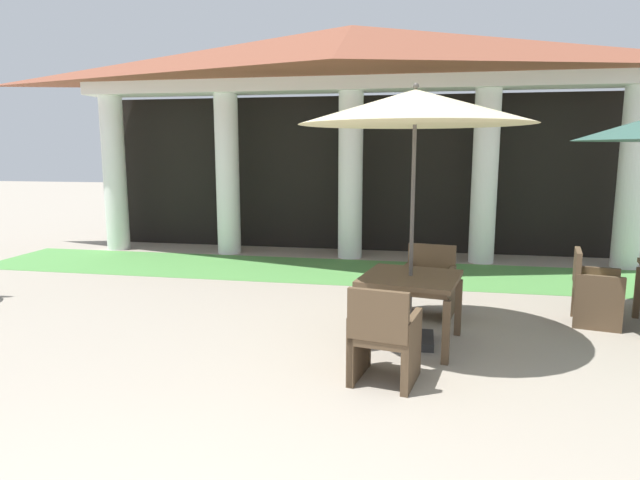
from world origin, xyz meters
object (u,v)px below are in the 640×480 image
(patio_table_near_foreground, at_px, (410,284))
(patio_chair_near_foreground_south, at_px, (384,338))
(patio_chair_mid_left_west, at_px, (594,290))
(patio_umbrella_near_foreground, at_px, (415,110))
(patio_chair_near_foreground_north, at_px, (428,284))

(patio_table_near_foreground, relative_size, patio_chair_near_foreground_south, 1.26)
(patio_chair_mid_left_west, bearing_deg, patio_chair_near_foreground_south, -36.07)
(patio_umbrella_near_foreground, height_order, patio_chair_near_foreground_north, patio_umbrella_near_foreground)
(patio_table_near_foreground, height_order, patio_chair_near_foreground_south, patio_chair_near_foreground_south)
(patio_table_near_foreground, distance_m, patio_chair_near_foreground_north, 1.09)
(patio_chair_mid_left_west, bearing_deg, patio_umbrella_near_foreground, -51.78)
(patio_chair_near_foreground_south, bearing_deg, patio_chair_mid_left_west, 52.92)
(patio_table_near_foreground, relative_size, patio_chair_mid_left_west, 1.29)
(patio_chair_near_foreground_north, distance_m, patio_chair_near_foreground_south, 2.13)
(patio_chair_near_foreground_north, relative_size, patio_chair_mid_left_west, 0.98)
(patio_umbrella_near_foreground, distance_m, patio_chair_near_foreground_south, 2.29)
(patio_table_near_foreground, bearing_deg, patio_umbrella_near_foreground, 90.00)
(patio_umbrella_near_foreground, relative_size, patio_chair_mid_left_west, 3.07)
(patio_chair_near_foreground_north, bearing_deg, patio_chair_mid_left_west, -169.02)
(patio_table_near_foreground, distance_m, patio_chair_near_foreground_south, 1.09)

